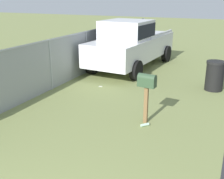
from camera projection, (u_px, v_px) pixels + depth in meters
mailbox at (147, 85)px, 6.73m from camera, size 0.25×0.46×1.27m
pickup_truck at (131, 43)px, 12.01m from camera, size 5.53×2.49×2.09m
trash_bin at (215, 76)px, 9.33m from camera, size 0.62×0.62×0.99m
fence_section at (87, 50)px, 11.39m from camera, size 14.68×0.07×1.70m
litter_bottle_far_scatter at (145, 125)px, 6.85m from camera, size 0.21×0.20×0.07m
litter_wrapper_midfield_a at (101, 86)px, 9.84m from camera, size 0.10×0.13×0.01m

